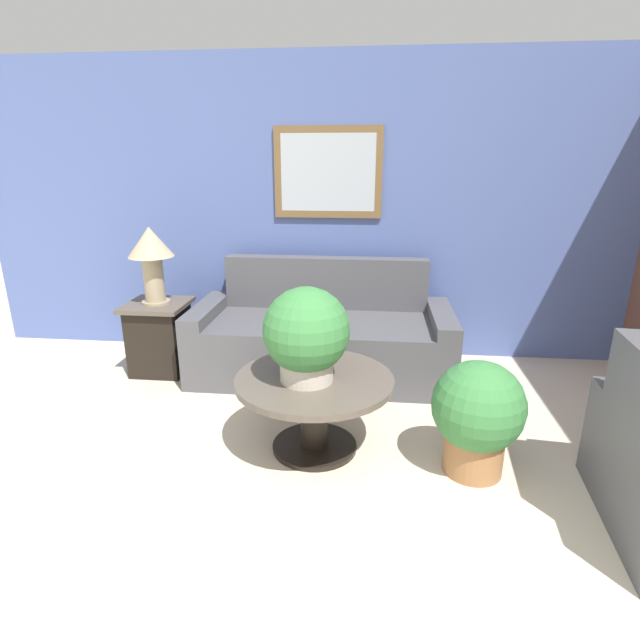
% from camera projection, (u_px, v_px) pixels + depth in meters
% --- Properties ---
extents(wall_back, '(6.85, 0.09, 2.60)m').
position_uv_depth(wall_back, '(352.00, 211.00, 4.39)').
color(wall_back, '#5166A8').
rests_on(wall_back, ground_plane).
extents(couch_main, '(2.12, 0.91, 0.93)m').
position_uv_depth(couch_main, '(322.00, 339.00, 4.19)').
color(couch_main, '#4C4C51').
rests_on(couch_main, ground_plane).
extents(coffee_table, '(0.97, 0.97, 0.49)m').
position_uv_depth(coffee_table, '(314.00, 397.00, 3.06)').
color(coffee_table, black).
rests_on(coffee_table, ground_plane).
extents(side_table, '(0.50, 0.50, 0.61)m').
position_uv_depth(side_table, '(160.00, 336.00, 4.23)').
color(side_table, black).
rests_on(side_table, ground_plane).
extents(table_lamp, '(0.36, 0.36, 0.63)m').
position_uv_depth(table_lamp, '(151.00, 252.00, 4.01)').
color(table_lamp, tan).
rests_on(table_lamp, side_table).
extents(potted_plant_on_table, '(0.51, 0.51, 0.57)m').
position_uv_depth(potted_plant_on_table, '(306.00, 334.00, 2.89)').
color(potted_plant_on_table, beige).
rests_on(potted_plant_on_table, coffee_table).
extents(potted_plant_floor, '(0.52, 0.52, 0.68)m').
position_uv_depth(potted_plant_floor, '(477.00, 414.00, 2.82)').
color(potted_plant_floor, '#9E6B42').
rests_on(potted_plant_floor, ground_plane).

